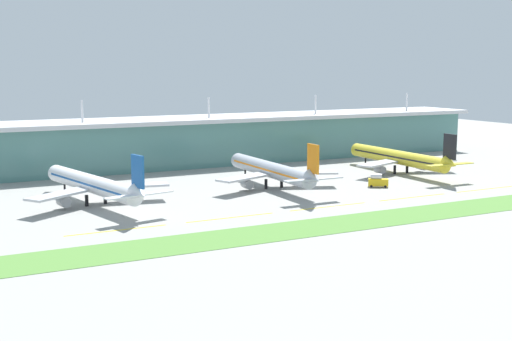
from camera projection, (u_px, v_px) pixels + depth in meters
The scene contains 12 objects.
ground_plane at pixel (337, 206), 212.51m from camera, with size 600.00×600.00×0.00m, color gray.
terminal_building at pixel (204, 140), 305.23m from camera, with size 288.00×34.00×30.34m.
airliner_near at pixel (93, 184), 214.40m from camera, with size 47.78×67.17×18.90m.
airliner_middle at pixel (272, 170), 244.09m from camera, with size 48.80×66.51×18.90m.
airliner_far at pixel (399, 158), 278.49m from camera, with size 48.80×68.54×18.90m.
taxiway_stripe_west at pixel (117, 230), 180.63m from camera, with size 28.00×0.70×0.04m, color yellow.
taxiway_stripe_mid_west at pixel (231, 218), 196.03m from camera, with size 28.00×0.70×0.04m, color yellow.
taxiway_stripe_centre at pixel (328, 207), 211.42m from camera, with size 28.00×0.70×0.04m, color yellow.
taxiway_stripe_mid_east at pixel (413, 197), 226.82m from camera, with size 28.00×0.70×0.04m, color yellow.
taxiway_stripe_east at pixel (486, 189), 242.21m from camera, with size 28.00×0.70×0.04m, color yellow.
grass_verge at pixel (378, 219), 194.05m from camera, with size 300.00×18.00×0.10m, color #518438.
fuel_truck at pixel (378, 181), 246.17m from camera, with size 7.41×6.22×4.95m.
Camera 1 is at (-118.23, -173.46, 43.37)m, focal length 47.09 mm.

